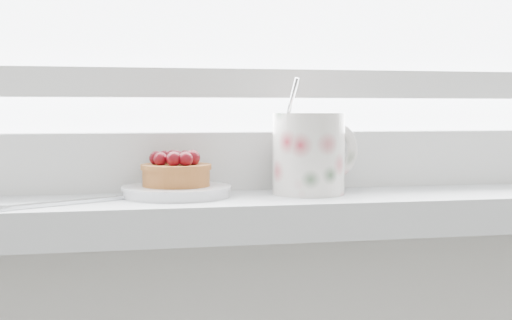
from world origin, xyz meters
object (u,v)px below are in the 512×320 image
object	(u,v)px
floral_mug	(311,152)
fork	(88,201)
raspberry_tart	(176,170)
saucer	(176,191)

from	to	relation	value
floral_mug	fork	distance (m)	0.26
fork	raspberry_tart	bearing A→B (deg)	18.27
raspberry_tart	fork	xyz separation A→B (m)	(-0.10, -0.03, -0.03)
raspberry_tart	floral_mug	world-z (taller)	floral_mug
raspberry_tart	floral_mug	bearing A→B (deg)	-2.15
raspberry_tart	fork	distance (m)	0.11
saucer	floral_mug	xyz separation A→B (m)	(0.16, -0.01, 0.04)
raspberry_tart	saucer	bearing A→B (deg)	137.77
floral_mug	raspberry_tart	bearing A→B (deg)	177.85
saucer	fork	world-z (taller)	saucer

